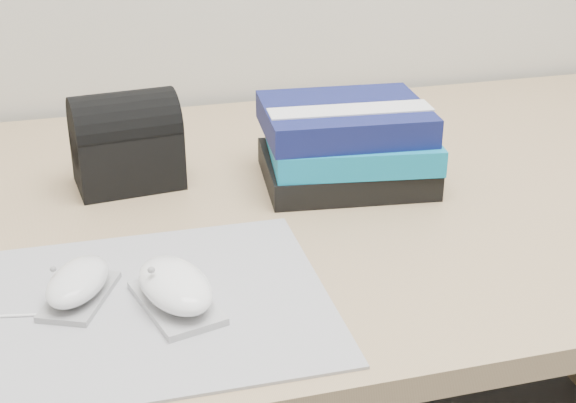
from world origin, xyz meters
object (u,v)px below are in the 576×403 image
object	(u,v)px
mouse_front	(175,288)
book_stack	(347,144)
desk	(292,317)
mouse_rear	(78,284)
pouch	(126,141)

from	to	relation	value
mouse_front	book_stack	distance (m)	0.38
desk	mouse_rear	distance (m)	0.47
desk	mouse_front	xyz separation A→B (m)	(-0.20, -0.30, 0.26)
mouse_rear	mouse_front	distance (m)	0.10
mouse_front	pouch	size ratio (longest dim) A/B	0.87
mouse_front	book_stack	xyz separation A→B (m)	(0.27, 0.26, 0.03)
desk	pouch	bearing A→B (deg)	172.66
mouse_rear	mouse_front	bearing A→B (deg)	-22.81
mouse_rear	mouse_front	size ratio (longest dim) A/B	0.88
pouch	mouse_rear	bearing A→B (deg)	-104.85
desk	pouch	size ratio (longest dim) A/B	11.00
desk	book_stack	distance (m)	0.30
pouch	desk	bearing A→B (deg)	-7.34
desk	mouse_rear	world-z (taller)	mouse_rear
mouse_front	book_stack	size ratio (longest dim) A/B	0.52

